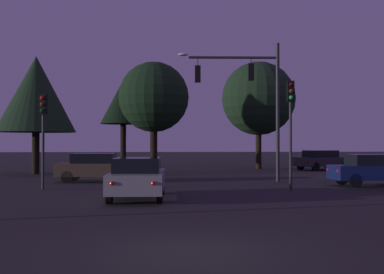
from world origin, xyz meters
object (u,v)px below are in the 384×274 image
car_far_lane (322,160)px  tree_center_horizon (123,102)px  tree_right_cluster (36,94)px  traffic_light_corner_right (291,113)px  car_nearside_lane (138,177)px  traffic_light_corner_left (43,122)px  traffic_signal_mast_arm (251,90)px  tree_left_far (258,99)px  car_crossing_right (96,167)px  tree_behind_sign (154,97)px  car_crossing_left (376,169)px

car_far_lane → tree_center_horizon: tree_center_horizon is taller
tree_center_horizon → tree_right_cluster: size_ratio=0.94×
traffic_light_corner_right → car_nearside_lane: traffic_light_corner_right is taller
car_nearside_lane → traffic_light_corner_left: bearing=138.2°
traffic_signal_mast_arm → tree_left_far: 13.55m
tree_left_far → tree_right_cluster: bearing=-160.7°
car_far_lane → tree_center_horizon: size_ratio=0.62×
traffic_light_corner_right → tree_right_cluster: tree_right_cluster is taller
traffic_signal_mast_arm → car_nearside_lane: bearing=-127.4°
car_crossing_right → traffic_light_corner_left: bearing=-113.2°
traffic_signal_mast_arm → car_nearside_lane: (-5.77, -7.54, -4.13)m
traffic_light_corner_left → car_far_lane: bearing=39.0°
traffic_light_corner_left → car_far_lane: traffic_light_corner_left is taller
car_nearside_lane → tree_behind_sign: bearing=87.8°
traffic_light_corner_left → car_far_lane: size_ratio=0.91×
traffic_light_corner_right → tree_left_far: (2.52, 18.07, 2.35)m
tree_behind_sign → tree_center_horizon: bearing=105.8°
car_nearside_lane → car_far_lane: 22.59m
tree_right_cluster → traffic_signal_mast_arm: bearing=-29.5°
car_nearside_lane → car_far_lane: same height
car_far_lane → tree_behind_sign: tree_behind_sign is taller
traffic_light_corner_left → traffic_signal_mast_arm: bearing=20.0°
traffic_signal_mast_arm → car_crossing_right: 9.27m
tree_left_far → tree_center_horizon: size_ratio=1.17×
tree_behind_sign → tree_left_far: 10.90m
car_far_lane → tree_right_cluster: size_ratio=0.58×
car_nearside_lane → car_crossing_right: size_ratio=1.09×
traffic_signal_mast_arm → tree_right_cluster: bearing=150.5°
car_nearside_lane → tree_center_horizon: size_ratio=0.62×
car_crossing_right → tree_right_cluster: 9.56m
traffic_signal_mast_arm → tree_behind_sign: size_ratio=1.00×
traffic_signal_mast_arm → tree_behind_sign: (-5.24, 6.32, 0.16)m
car_far_lane → tree_left_far: size_ratio=0.53×
tree_behind_sign → traffic_signal_mast_arm: bearing=-50.3°
traffic_light_corner_left → tree_behind_sign: 11.31m
traffic_light_corner_left → tree_behind_sign: size_ratio=0.57×
traffic_signal_mast_arm → traffic_light_corner_left: traffic_signal_mast_arm is taller
traffic_signal_mast_arm → tree_behind_sign: bearing=129.7°
traffic_light_corner_left → car_crossing_left: 15.72m
traffic_signal_mast_arm → car_nearside_lane: 10.35m
traffic_light_corner_right → tree_behind_sign: (-5.97, 11.25, 1.73)m
traffic_light_corner_left → tree_center_horizon: 19.53m
car_crossing_left → tree_right_cluster: (-18.57, 10.44, 4.55)m
car_nearside_lane → tree_center_horizon: bearing=95.2°
tree_left_far → traffic_light_corner_left: bearing=-128.4°
tree_behind_sign → tree_left_far: tree_left_far is taller
traffic_signal_mast_arm → tree_behind_sign: traffic_signal_mast_arm is taller
tree_behind_sign → car_nearside_lane: bearing=-92.2°
traffic_signal_mast_arm → tree_center_horizon: bearing=116.8°
car_nearside_lane → tree_left_far: (9.02, 20.68, 4.91)m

